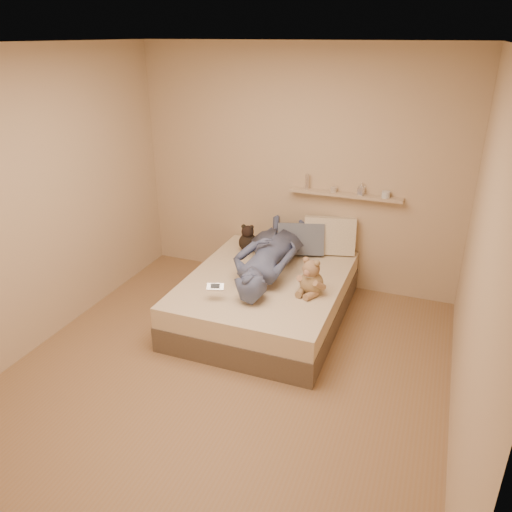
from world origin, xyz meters
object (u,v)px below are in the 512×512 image
at_px(game_console, 215,287).
at_px(dark_plush, 248,240).
at_px(pillow_cream, 330,235).
at_px(person, 269,253).
at_px(wall_shelf, 345,195).
at_px(bed, 266,298).
at_px(teddy_bear, 311,279).
at_px(pillow_grey, 301,239).

relative_size(game_console, dark_plush, 0.53).
xyz_separation_m(game_console, pillow_cream, (0.70, 1.42, 0.06)).
distance_m(person, wall_shelf, 1.04).
height_order(bed, teddy_bear, teddy_bear).
relative_size(game_console, wall_shelf, 0.14).
xyz_separation_m(pillow_grey, person, (-0.17, -0.52, 0.02)).
relative_size(game_console, teddy_bear, 0.46).
xyz_separation_m(pillow_cream, pillow_grey, (-0.28, -0.14, -0.03)).
bearing_deg(person, pillow_grey, -112.82).
relative_size(teddy_bear, wall_shelf, 0.30).
xyz_separation_m(bed, pillow_cream, (0.43, 0.83, 0.43)).
distance_m(dark_plush, pillow_grey, 0.58).
xyz_separation_m(pillow_cream, person, (-0.46, -0.66, -0.01)).
bearing_deg(dark_plush, bed, -52.85).
bearing_deg(wall_shelf, dark_plush, -159.38).
bearing_deg(dark_plush, person, -44.28).
bearing_deg(game_console, bed, 65.42).
height_order(game_console, person, person).
distance_m(pillow_cream, person, 0.80).
xyz_separation_m(teddy_bear, wall_shelf, (0.06, 1.08, 0.50)).
distance_m(bed, dark_plush, 0.77).
relative_size(dark_plush, wall_shelf, 0.26).
xyz_separation_m(teddy_bear, pillow_grey, (-0.35, 0.86, 0.02)).
distance_m(bed, wall_shelf, 1.38).
xyz_separation_m(dark_plush, person, (0.39, -0.38, 0.06)).
xyz_separation_m(game_console, pillow_grey, (0.42, 1.28, 0.03)).
bearing_deg(game_console, teddy_bear, 29.04).
bearing_deg(pillow_cream, pillow_grey, -153.82).
xyz_separation_m(teddy_bear, dark_plush, (-0.91, 0.71, -0.01)).
xyz_separation_m(dark_plush, pillow_cream, (0.84, 0.28, 0.06)).
xyz_separation_m(bed, teddy_bear, (0.49, -0.17, 0.37)).
height_order(teddy_bear, person, person).
distance_m(dark_plush, wall_shelf, 1.15).
height_order(pillow_cream, person, pillow_cream).
height_order(game_console, teddy_bear, teddy_bear).
height_order(bed, dark_plush, dark_plush).
xyz_separation_m(dark_plush, wall_shelf, (0.96, 0.36, 0.51)).
height_order(dark_plush, wall_shelf, wall_shelf).
bearing_deg(dark_plush, wall_shelf, 20.62).
height_order(teddy_bear, pillow_grey, teddy_bear).
height_order(game_console, pillow_cream, pillow_cream).
height_order(pillow_grey, person, person).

